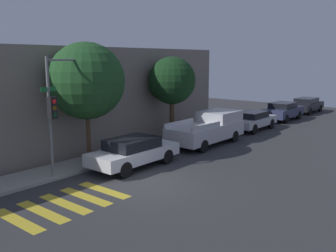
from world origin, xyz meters
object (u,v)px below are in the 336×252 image
object	(u,v)px
sedan_middle	(252,120)
sedan_tail_of_row	(306,105)
tree_midblock	(172,81)
tree_near_corner	(86,81)
sedan_near_corner	(134,151)
sedan_far_end	(283,111)
pickup_truck	(209,128)
traffic_light_pole	(61,98)

from	to	relation	value
sedan_middle	sedan_tail_of_row	world-z (taller)	sedan_tail_of_row
sedan_tail_of_row	tree_midblock	xyz separation A→B (m)	(-17.35, 2.19, 2.93)
sedan_tail_of_row	tree_midblock	size ratio (longest dim) A/B	0.90
sedan_middle	tree_midblock	bearing A→B (deg)	161.05
tree_near_corner	tree_midblock	world-z (taller)	tree_near_corner
sedan_near_corner	sedan_far_end	xyz separation A→B (m)	(17.42, 0.00, 0.04)
sedan_near_corner	sedan_middle	bearing A→B (deg)	0.00
pickup_truck	sedan_tail_of_row	world-z (taller)	pickup_truck
sedan_middle	sedan_tail_of_row	size ratio (longest dim) A/B	0.95
sedan_far_end	tree_midblock	xyz separation A→B (m)	(-11.84, 2.19, 2.89)
sedan_middle	tree_midblock	world-z (taller)	tree_midblock
sedan_near_corner	sedan_tail_of_row	size ratio (longest dim) A/B	0.98
pickup_truck	sedan_tail_of_row	size ratio (longest dim) A/B	1.17
sedan_middle	tree_near_corner	world-z (taller)	tree_near_corner
sedan_far_end	tree_midblock	size ratio (longest dim) A/B	0.86
tree_midblock	tree_near_corner	bearing A→B (deg)	180.00
sedan_tail_of_row	traffic_light_pole	bearing A→B (deg)	177.19
traffic_light_pole	sedan_far_end	bearing A→B (deg)	-3.57
traffic_light_pole	sedan_tail_of_row	bearing A→B (deg)	-2.81
sedan_near_corner	sedan_middle	world-z (taller)	sedan_near_corner
sedan_tail_of_row	sedan_near_corner	bearing A→B (deg)	180.00
traffic_light_pole	pickup_truck	xyz separation A→B (m)	(9.28, -1.27, -2.47)
sedan_far_end	sedan_tail_of_row	size ratio (longest dim) A/B	0.95
pickup_truck	sedan_middle	world-z (taller)	pickup_truck
sedan_tail_of_row	tree_near_corner	xyz separation A→B (m)	(-23.78, 2.19, 3.21)
pickup_truck	sedan_far_end	xyz separation A→B (m)	(11.06, 0.00, -0.14)
traffic_light_pole	tree_near_corner	distance (m)	2.33
sedan_middle	tree_near_corner	xyz separation A→B (m)	(-12.79, 2.19, 3.24)
tree_midblock	sedan_near_corner	bearing A→B (deg)	-158.62
tree_near_corner	traffic_light_pole	bearing A→B (deg)	-156.12
traffic_light_pole	tree_midblock	xyz separation A→B (m)	(8.50, 0.92, 0.28)
traffic_light_pole	sedan_near_corner	size ratio (longest dim) A/B	1.12
sedan_near_corner	tree_midblock	xyz separation A→B (m)	(5.58, 2.19, 2.93)
sedan_middle	sedan_far_end	size ratio (longest dim) A/B	1.00
sedan_far_end	sedan_middle	bearing A→B (deg)	-180.00
tree_near_corner	sedan_middle	bearing A→B (deg)	-9.70
traffic_light_pole	sedan_tail_of_row	xyz separation A→B (m)	(25.85, -1.27, -2.65)
sedan_far_end	tree_midblock	distance (m)	12.38
traffic_light_pole	sedan_near_corner	bearing A→B (deg)	-23.55
sedan_middle	sedan_tail_of_row	distance (m)	10.99
pickup_truck	tree_near_corner	distance (m)	8.12
tree_midblock	sedan_middle	bearing A→B (deg)	-18.95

